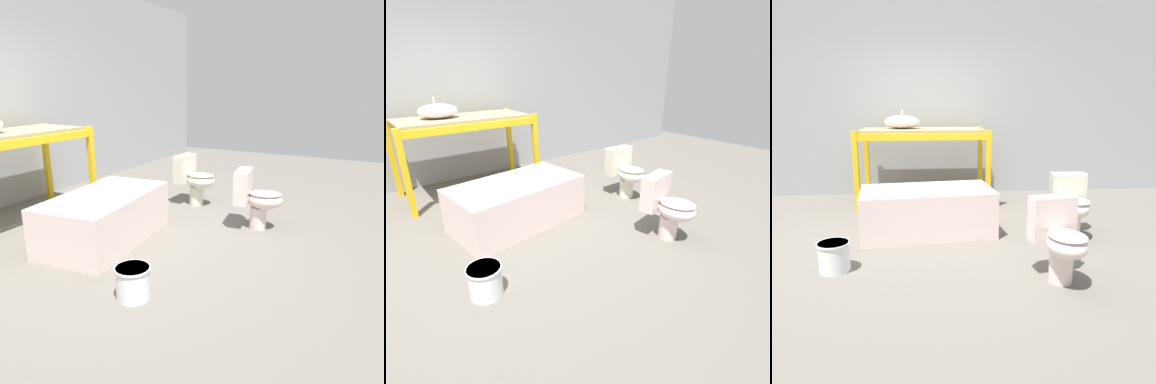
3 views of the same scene
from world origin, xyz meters
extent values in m
plane|color=#666059|center=(0.00, 0.00, 0.00)|extent=(12.00, 12.00, 0.00)
cube|color=#9EA0A3|center=(0.00, 2.33, 1.60)|extent=(10.80, 0.08, 3.20)
cube|color=yellow|center=(-0.99, 1.22, 0.55)|extent=(0.07, 0.07, 1.09)
cube|color=yellow|center=(0.78, 1.22, 0.55)|extent=(0.07, 0.07, 1.09)
cube|color=yellow|center=(-0.99, 2.07, 0.55)|extent=(0.07, 0.07, 1.09)
cube|color=yellow|center=(0.78, 2.07, 0.55)|extent=(0.07, 0.07, 1.09)
cube|color=yellow|center=(-0.11, 1.22, 1.01)|extent=(1.77, 0.06, 0.09)
cube|color=yellow|center=(-0.11, 2.07, 1.01)|extent=(1.77, 0.06, 0.09)
cube|color=#998466|center=(-0.11, 1.64, 1.08)|extent=(1.70, 0.79, 0.04)
ellipsoid|color=white|center=(-0.40, 1.67, 1.19)|extent=(0.50, 0.39, 0.19)
cylinder|color=silver|center=(-0.40, 1.78, 1.32)|extent=(0.02, 0.02, 0.08)
cube|color=silver|center=(-0.05, 0.29, 0.26)|extent=(1.53, 0.95, 0.51)
cube|color=beige|center=(-0.05, 0.29, 0.40)|extent=(1.44, 0.86, 0.22)
cylinder|color=silver|center=(1.04, -1.04, 0.13)|extent=(0.19, 0.19, 0.26)
ellipsoid|color=silver|center=(1.06, -1.11, 0.35)|extent=(0.37, 0.44, 0.22)
ellipsoid|color=#BBA7A3|center=(1.06, -1.11, 0.42)|extent=(0.36, 0.42, 0.03)
cube|color=silver|center=(1.01, -0.86, 0.49)|extent=(0.41, 0.22, 0.38)
cylinder|color=silver|center=(1.53, 0.02, 0.13)|extent=(0.19, 0.19, 0.26)
ellipsoid|color=silver|center=(1.53, -0.05, 0.35)|extent=(0.32, 0.40, 0.22)
ellipsoid|color=#B3AF9F|center=(1.53, -0.05, 0.42)|extent=(0.31, 0.38, 0.03)
cube|color=silver|center=(1.54, 0.20, 0.49)|extent=(0.39, 0.17, 0.38)
cylinder|color=white|center=(-0.86, -0.66, 0.13)|extent=(0.26, 0.26, 0.26)
cylinder|color=white|center=(-0.86, -0.66, 0.25)|extent=(0.28, 0.28, 0.02)
camera|label=1|loc=(-2.94, -2.28, 1.60)|focal=35.00mm
camera|label=2|loc=(-1.50, -2.64, 1.71)|focal=28.00mm
camera|label=3|loc=(0.00, -3.80, 1.42)|focal=35.00mm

